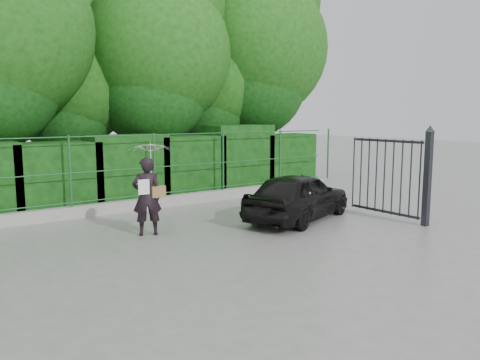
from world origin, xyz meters
TOP-DOWN VIEW (x-y plane):
  - ground at (0.00, 0.00)m, footprint 80.00×80.00m
  - kerb at (0.00, 4.50)m, footprint 14.00×0.25m
  - fence at (0.22, 4.50)m, footprint 14.13×0.06m
  - hedge at (0.10, 5.50)m, footprint 14.20×1.20m
  - trees at (1.14, 7.74)m, footprint 17.10×6.15m
  - gate at (4.60, -0.72)m, footprint 0.22×2.33m
  - woman at (-0.97, 1.88)m, footprint 0.98×0.96m
  - car at (2.62, 1.03)m, footprint 3.79×2.48m

SIDE VIEW (x-z plane):
  - ground at x=0.00m, z-range 0.00..0.00m
  - kerb at x=0.00m, z-range 0.00..0.30m
  - car at x=2.62m, z-range 0.00..1.20m
  - hedge at x=0.10m, z-range -0.14..2.12m
  - gate at x=4.60m, z-range 0.01..2.37m
  - fence at x=0.22m, z-range 0.30..2.10m
  - woman at x=-0.97m, z-range 0.31..2.32m
  - trees at x=1.14m, z-range 0.58..8.66m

